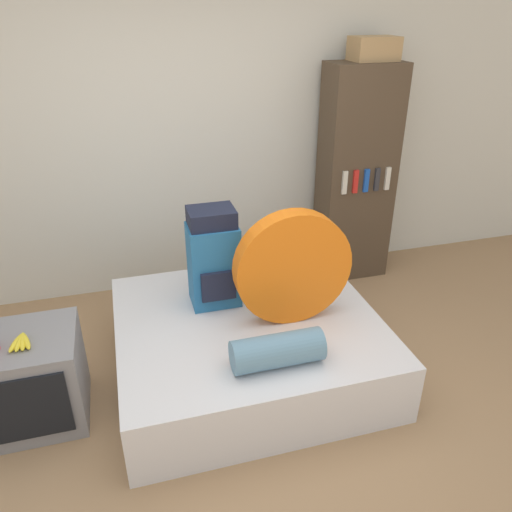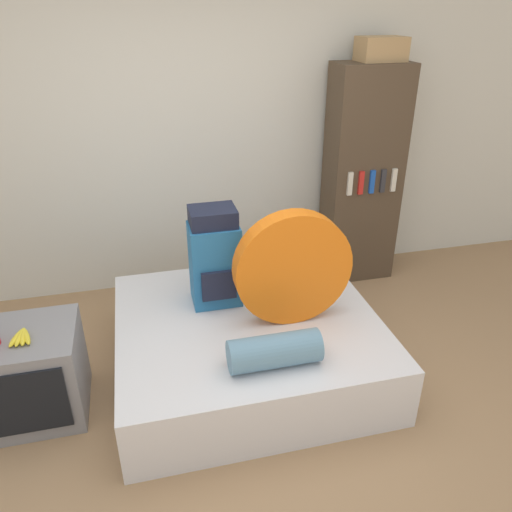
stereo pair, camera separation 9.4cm
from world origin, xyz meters
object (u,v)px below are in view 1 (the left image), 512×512
at_px(sleeping_roll, 277,350).
at_px(television, 29,379).
at_px(bookshelf, 356,176).
at_px(backpack, 214,259).
at_px(tent_bag, 293,267).
at_px(cardboard_box, 374,49).

distance_m(sleeping_roll, television, 1.47).
bearing_deg(sleeping_roll, bookshelf, 52.43).
xyz_separation_m(backpack, bookshelf, (1.42, 0.82, 0.18)).
bearing_deg(sleeping_roll, television, 163.58).
distance_m(backpack, television, 1.32).
xyz_separation_m(tent_bag, bookshelf, (0.99, 1.16, 0.14)).
relative_size(backpack, television, 1.13).
xyz_separation_m(television, bookshelf, (2.61, 1.17, 0.64)).
bearing_deg(tent_bag, sleeping_roll, -118.69).
xyz_separation_m(tent_bag, cardboard_box, (1.04, 1.17, 1.15)).
relative_size(sleeping_roll, bookshelf, 0.29).
bearing_deg(tent_bag, cardboard_box, 48.42).
distance_m(tent_bag, sleeping_roll, 0.56).
bearing_deg(bookshelf, television, -155.80).
bearing_deg(cardboard_box, tent_bag, -131.58).
height_order(sleeping_roll, television, sleeping_roll).
height_order(backpack, bookshelf, bookshelf).
xyz_separation_m(backpack, tent_bag, (0.43, -0.33, 0.05)).
xyz_separation_m(sleeping_roll, bookshelf, (1.22, 1.58, 0.41)).
bearing_deg(bookshelf, sleeping_roll, -127.57).
distance_m(sleeping_roll, bookshelf, 2.04).
relative_size(sleeping_roll, cardboard_box, 1.49).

